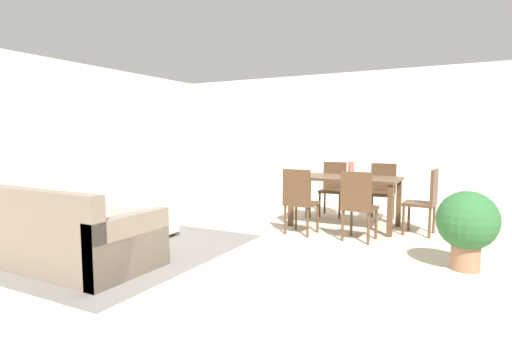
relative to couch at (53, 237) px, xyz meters
The scene contains 15 objects.
ground_plane 2.17m from the couch, 23.92° to the left, with size 10.80×10.80×0.00m, color beige.
wall_back 6.28m from the couch, 71.49° to the left, with size 9.00×0.12×2.70m, color silver.
wall_left 3.07m from the couch, 151.58° to the left, with size 0.12×11.00×2.70m, color silver.
area_rug 0.77m from the couch, 93.72° to the left, with size 3.00×2.80×0.01m, color slate.
couch is the anchor object (origin of this frame).
ottoman_table 1.37m from the couch, 94.00° to the left, with size 1.08×0.46×0.44m.
dining_table 4.00m from the couch, 55.03° to the left, with size 1.58×0.86×0.76m.
dining_chair_near_left 3.07m from the couch, 52.38° to the left, with size 0.43×0.43×0.92m.
dining_chair_near_right 3.63m from the couch, 42.29° to the left, with size 0.43×0.43×0.92m.
dining_chair_far_left 4.44m from the couch, 65.13° to the left, with size 0.43×0.43×0.92m.
dining_chair_far_right 4.87m from the couch, 56.47° to the left, with size 0.43×0.43×0.92m.
dining_chair_head_east 4.72m from the couch, 43.34° to the left, with size 0.43×0.43×0.92m.
vase_centerpiece 4.05m from the couch, 53.62° to the left, with size 0.09×0.09×0.23m, color #B26659.
book_on_ottoman 1.31m from the couch, 94.61° to the left, with size 0.26×0.20×0.03m, color silver.
potted_plant 4.35m from the couch, 24.89° to the left, with size 0.60×0.60×0.82m.
Camera 1 is at (1.99, -3.64, 1.37)m, focal length 28.53 mm.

